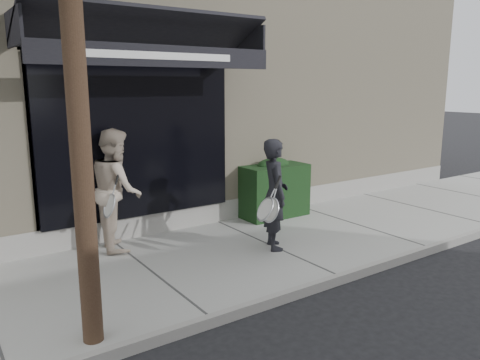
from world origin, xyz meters
TOP-DOWN VIEW (x-y plane):
  - ground at (0.00, 0.00)m, footprint 80.00×80.00m
  - sidewalk at (0.00, 0.00)m, footprint 20.00×3.00m
  - curb at (0.00, -1.55)m, footprint 20.00×0.10m
  - building_facade at (-0.01, 4.96)m, footprint 14.30×8.04m
  - hedge at (1.10, 1.25)m, footprint 1.30×0.70m
  - pedestrian_front at (-0.03, -0.20)m, footprint 0.89×0.91m
  - pedestrian_back at (-2.01, 1.19)m, footprint 0.88×1.03m

SIDE VIEW (x-z plane):
  - ground at x=0.00m, z-range 0.00..0.00m
  - sidewalk at x=0.00m, z-range 0.00..0.12m
  - curb at x=0.00m, z-range 0.00..0.14m
  - hedge at x=1.10m, z-range 0.09..1.23m
  - pedestrian_front at x=-0.03m, z-range 0.12..1.83m
  - pedestrian_back at x=-2.01m, z-range 0.12..1.98m
  - building_facade at x=-0.01m, z-range -0.08..5.56m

